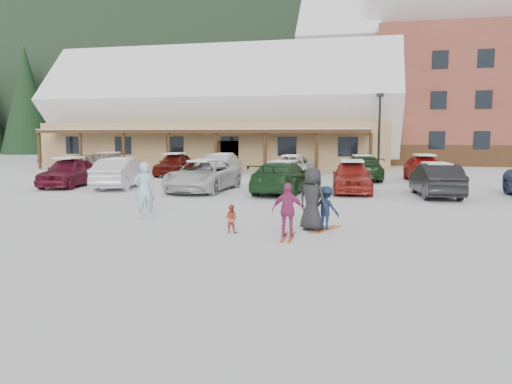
% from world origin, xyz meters
% --- Properties ---
extents(ground, '(160.00, 160.00, 0.00)m').
position_xyz_m(ground, '(0.00, 0.00, 0.00)').
color(ground, silver).
rests_on(ground, ground).
extents(forested_hillside, '(300.00, 70.00, 38.00)m').
position_xyz_m(forested_hillside, '(0.00, 85.00, 19.00)').
color(forested_hillside, black).
rests_on(forested_hillside, ground).
extents(day_lodge, '(29.12, 12.50, 10.38)m').
position_xyz_m(day_lodge, '(-9.00, 27.96, 3.94)').
color(day_lodge, tan).
rests_on(day_lodge, ground).
extents(alpine_hotel, '(31.48, 14.01, 21.48)m').
position_xyz_m(alpine_hotel, '(14.27, 38.00, 8.63)').
color(alpine_hotel, maroon).
rests_on(alpine_hotel, ground).
extents(lamp_post, '(0.50, 0.25, 5.54)m').
position_xyz_m(lamp_post, '(4.16, 23.01, 3.17)').
color(lamp_post, black).
rests_on(lamp_post, ground).
extents(conifer_0, '(4.40, 4.40, 10.20)m').
position_xyz_m(conifer_0, '(-26.00, 30.00, 5.69)').
color(conifer_0, black).
rests_on(conifer_0, ground).
extents(conifer_2, '(5.28, 5.28, 12.24)m').
position_xyz_m(conifer_2, '(-30.00, 42.00, 6.83)').
color(conifer_2, black).
rests_on(conifer_2, ground).
extents(conifer_3, '(3.96, 3.96, 9.18)m').
position_xyz_m(conifer_3, '(6.00, 44.00, 5.12)').
color(conifer_3, black).
rests_on(conifer_3, ground).
extents(adult_skier, '(0.80, 0.76, 1.84)m').
position_xyz_m(adult_skier, '(-3.47, 1.33, 0.92)').
color(adult_skier, '#9FCDE7').
rests_on(adult_skier, ground).
extents(toddler_red, '(0.42, 0.35, 0.79)m').
position_xyz_m(toddler_red, '(-0.11, -0.29, 0.40)').
color(toddler_red, '#C94835').
rests_on(toddler_red, ground).
extents(child_navy, '(0.93, 0.76, 1.25)m').
position_xyz_m(child_navy, '(2.41, 0.72, 0.63)').
color(child_navy, '#162340').
rests_on(child_navy, ground).
extents(skis_child_navy, '(0.76, 1.36, 0.03)m').
position_xyz_m(skis_child_navy, '(2.41, 0.72, 0.01)').
color(skis_child_navy, '#B54419').
rests_on(skis_child_navy, ground).
extents(child_magenta, '(0.88, 0.41, 1.46)m').
position_xyz_m(child_magenta, '(1.53, -0.60, 0.73)').
color(child_magenta, '#A32F6B').
rests_on(child_magenta, ground).
extents(skis_child_magenta, '(0.28, 1.41, 0.03)m').
position_xyz_m(skis_child_magenta, '(1.53, -0.60, 0.01)').
color(skis_child_magenta, '#B54419').
rests_on(skis_child_magenta, ground).
extents(bystander_dark, '(1.04, 0.91, 1.79)m').
position_xyz_m(bystander_dark, '(2.04, 0.54, 0.89)').
color(bystander_dark, black).
rests_on(bystander_dark, ground).
extents(parked_car_0, '(2.31, 4.63, 1.52)m').
position_xyz_m(parked_car_0, '(-11.58, 9.52, 0.76)').
color(parked_car_0, maroon).
rests_on(parked_car_0, ground).
extents(parked_car_1, '(2.27, 4.77, 1.51)m').
position_xyz_m(parked_car_1, '(-8.63, 9.49, 0.75)').
color(parked_car_1, silver).
rests_on(parked_car_1, ground).
extents(parked_car_2, '(2.66, 5.40, 1.47)m').
position_xyz_m(parked_car_2, '(-4.16, 9.14, 0.74)').
color(parked_car_2, silver).
rests_on(parked_car_2, ground).
extents(parked_car_3, '(2.54, 5.25, 1.47)m').
position_xyz_m(parked_car_3, '(-0.31, 9.15, 0.74)').
color(parked_car_3, '#193E1D').
rests_on(parked_car_3, ground).
extents(parked_car_4, '(2.08, 4.50, 1.49)m').
position_xyz_m(parked_car_4, '(2.78, 10.13, 0.75)').
color(parked_car_4, '#A52921').
rests_on(parked_car_4, ground).
extents(parked_car_5, '(1.99, 4.56, 1.46)m').
position_xyz_m(parked_car_5, '(6.40, 9.37, 0.73)').
color(parked_car_5, black).
rests_on(parked_car_5, ground).
extents(parked_car_7, '(2.19, 5.17, 1.49)m').
position_xyz_m(parked_car_7, '(-13.28, 16.55, 0.74)').
color(parked_car_7, gray).
rests_on(parked_car_7, ground).
extents(parked_car_8, '(1.84, 4.35, 1.47)m').
position_xyz_m(parked_car_8, '(-8.86, 17.15, 0.73)').
color(parked_car_8, '#57140D').
rests_on(parked_car_8, ground).
extents(parked_car_9, '(1.58, 4.43, 1.45)m').
position_xyz_m(parked_car_9, '(-5.66, 17.47, 0.73)').
color(parked_car_9, '#A7A7AC').
rests_on(parked_car_9, ground).
extents(parked_car_10, '(2.37, 5.05, 1.40)m').
position_xyz_m(parked_car_10, '(-1.15, 17.18, 0.70)').
color(parked_car_10, silver).
rests_on(parked_car_10, ground).
extents(parked_car_11, '(2.74, 5.27, 1.46)m').
position_xyz_m(parked_car_11, '(3.14, 16.63, 0.73)').
color(parked_car_11, black).
rests_on(parked_car_11, ground).
extents(parked_car_12, '(2.28, 4.68, 1.54)m').
position_xyz_m(parked_car_12, '(6.61, 16.66, 0.77)').
color(parked_car_12, '#9E110F').
rests_on(parked_car_12, ground).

